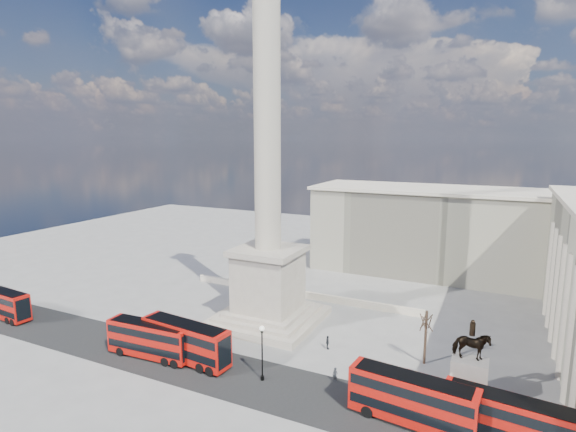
% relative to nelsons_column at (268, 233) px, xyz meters
% --- Properties ---
extents(ground, '(180.00, 180.00, 0.00)m').
position_rel_nelsons_column_xyz_m(ground, '(0.00, -5.00, -12.92)').
color(ground, gray).
rests_on(ground, ground).
extents(asphalt_road, '(120.00, 9.00, 0.01)m').
position_rel_nelsons_column_xyz_m(asphalt_road, '(5.00, -15.00, -12.91)').
color(asphalt_road, '#252525').
rests_on(asphalt_road, ground).
extents(nelsons_column, '(14.00, 14.00, 49.85)m').
position_rel_nelsons_column_xyz_m(nelsons_column, '(0.00, 0.00, 0.00)').
color(nelsons_column, '#ADA290').
rests_on(nelsons_column, ground).
extents(balustrade_wall, '(40.00, 0.60, 1.10)m').
position_rel_nelsons_column_xyz_m(balustrade_wall, '(0.00, 11.00, -12.37)').
color(balustrade_wall, beige).
rests_on(balustrade_wall, ground).
extents(building_northeast, '(51.00, 17.00, 16.60)m').
position_rel_nelsons_column_xyz_m(building_northeast, '(20.00, 35.00, -4.59)').
color(building_northeast, beige).
rests_on(building_northeast, ground).
extents(red_bus_a, '(10.88, 3.09, 4.36)m').
position_rel_nelsons_column_xyz_m(red_bus_a, '(-7.62, -15.68, -10.63)').
color(red_bus_a, '#BB1109').
rests_on(red_bus_a, ground).
extents(red_bus_b, '(11.85, 3.72, 4.72)m').
position_rel_nelsons_column_xyz_m(red_bus_b, '(-3.12, -14.61, -10.44)').
color(red_bus_b, '#BB1109').
rests_on(red_bus_b, ground).
extents(red_bus_c, '(11.01, 3.56, 4.38)m').
position_rel_nelsons_column_xyz_m(red_bus_c, '(30.93, -14.58, -10.62)').
color(red_bus_c, '#BB1109').
rests_on(red_bus_c, ground).
extents(red_bus_d, '(11.67, 3.79, 4.65)m').
position_rel_nelsons_column_xyz_m(red_bus_d, '(22.95, -15.14, -10.48)').
color(red_bus_d, '#BB1109').
rests_on(red_bus_d, ground).
extents(red_bus_e, '(10.44, 3.12, 4.18)m').
position_rel_nelsons_column_xyz_m(red_bus_e, '(-35.45, -15.67, -10.73)').
color(red_bus_e, '#BB1109').
rests_on(red_bus_e, ground).
extents(victorian_lamp, '(0.53, 0.53, 6.21)m').
position_rel_nelsons_column_xyz_m(victorian_lamp, '(6.92, -14.41, -9.26)').
color(victorian_lamp, black).
rests_on(victorian_lamp, ground).
extents(equestrian_statue, '(4.23, 3.17, 8.74)m').
position_rel_nelsons_column_xyz_m(equestrian_statue, '(27.29, -9.45, -9.86)').
color(equestrian_statue, beige).
rests_on(equestrian_statue, ground).
extents(bare_tree_mid, '(1.78, 1.78, 6.76)m').
position_rel_nelsons_column_xyz_m(bare_tree_mid, '(22.14, -3.02, -7.59)').
color(bare_tree_mid, '#332319').
rests_on(bare_tree_mid, ground).
extents(pedestrian_walking, '(0.67, 0.50, 1.65)m').
position_rel_nelsons_column_xyz_m(pedestrian_walking, '(14.17, -11.40, -12.09)').
color(pedestrian_walking, '#222528').
rests_on(pedestrian_walking, ground).
extents(pedestrian_standing, '(1.16, 1.11, 1.89)m').
position_rel_nelsons_column_xyz_m(pedestrian_standing, '(28.09, -10.70, -11.97)').
color(pedestrian_standing, '#222528').
rests_on(pedestrian_standing, ground).
extents(pedestrian_crossing, '(0.86, 1.10, 1.74)m').
position_rel_nelsons_column_xyz_m(pedestrian_crossing, '(10.70, -4.50, -12.05)').
color(pedestrian_crossing, '#222528').
rests_on(pedestrian_crossing, ground).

